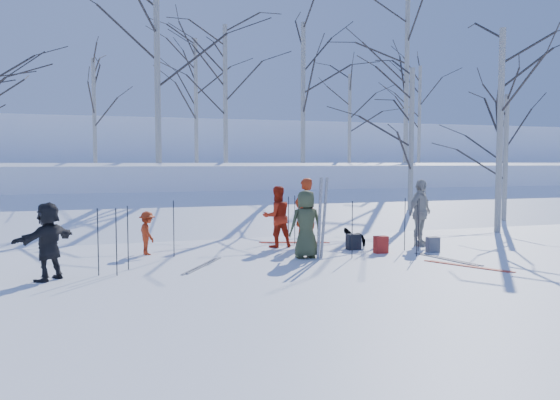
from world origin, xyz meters
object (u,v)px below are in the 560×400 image
object	(u,v)px
skier_red_north	(305,212)
backpack_red	(381,245)
skier_red_seated	(147,233)
skier_cream_east	(420,213)
skier_grey_west	(48,241)
backpack_grey	(433,245)
skier_redor_behind	(277,217)
dog	(354,238)
skier_olive_center	(306,224)
backpack_dark	(353,242)

from	to	relation	value
skier_red_north	backpack_red	size ratio (longest dim) A/B	4.34
skier_red_north	skier_red_seated	distance (m)	4.14
skier_cream_east	skier_grey_west	xyz separation A→B (m)	(-9.07, -1.57, -0.14)
skier_red_seated	skier_cream_east	world-z (taller)	skier_cream_east
skier_cream_east	backpack_red	xyz separation A→B (m)	(-1.55, -0.72, -0.68)
skier_grey_west	backpack_grey	world-z (taller)	skier_grey_west
skier_redor_behind	backpack_red	bearing A→B (deg)	138.24
dog	skier_olive_center	bearing A→B (deg)	-20.47
skier_red_seated	skier_grey_west	bearing A→B (deg)	126.08
skier_red_north	skier_grey_west	distance (m)	6.61
dog	backpack_red	bearing A→B (deg)	53.19
skier_olive_center	dog	world-z (taller)	skier_olive_center
skier_cream_east	backpack_dark	distance (m)	2.09
skier_red_north	backpack_red	xyz separation A→B (m)	(1.39, -1.64, -0.70)
skier_olive_center	backpack_red	bearing A→B (deg)	-178.26
skier_cream_east	skier_red_seated	bearing A→B (deg)	143.53
skier_red_north	skier_olive_center	bearing A→B (deg)	50.00
skier_red_north	backpack_grey	world-z (taller)	skier_red_north
skier_red_north	skier_grey_west	bearing A→B (deg)	1.96
skier_grey_west	skier_red_north	bearing A→B (deg)	154.31
skier_red_north	skier_redor_behind	xyz separation A→B (m)	(-0.78, 0.04, -0.10)
skier_olive_center	skier_cream_east	bearing A→B (deg)	-167.97
backpack_dark	skier_olive_center	bearing A→B (deg)	-154.13
skier_olive_center	backpack_dark	size ratio (longest dim) A/B	3.99
dog	skier_red_seated	bearing A→B (deg)	-57.55
skier_red_north	skier_redor_behind	world-z (taller)	skier_red_north
skier_olive_center	backpack_red	distance (m)	2.10
skier_red_north	dog	world-z (taller)	skier_red_north
skier_red_seated	dog	bearing A→B (deg)	-109.74
skier_redor_behind	skier_grey_west	distance (m)	5.91
skier_cream_east	backpack_grey	world-z (taller)	skier_cream_east
dog	skier_red_north	bearing A→B (deg)	-81.96
skier_red_seated	skier_grey_west	distance (m)	3.11
skier_redor_behind	skier_red_seated	size ratio (longest dim) A/B	1.53
skier_red_north	backpack_red	distance (m)	2.26
skier_olive_center	skier_redor_behind	distance (m)	1.77
backpack_red	backpack_dark	world-z (taller)	backpack_red
backpack_red	backpack_dark	xyz separation A→B (m)	(-0.42, 0.68, -0.01)
skier_cream_east	backpack_grey	bearing A→B (deg)	-134.49
skier_red_north	backpack_grey	distance (m)	3.38
skier_cream_east	dog	bearing A→B (deg)	142.26
skier_red_north	skier_red_seated	world-z (taller)	skier_red_north
skier_red_north	skier_cream_east	bearing A→B (deg)	142.72
backpack_dark	dog	bearing A→B (deg)	60.24
skier_cream_east	backpack_red	world-z (taller)	skier_cream_east
backpack_grey	skier_grey_west	bearing A→B (deg)	-176.45
dog	skier_grey_west	bearing A→B (deg)	-37.51
skier_redor_behind	dog	size ratio (longest dim) A/B	2.62
skier_red_north	backpack_dark	size ratio (longest dim) A/B	4.55
skier_redor_behind	backpack_grey	xyz separation A→B (m)	(3.46, -1.97, -0.62)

